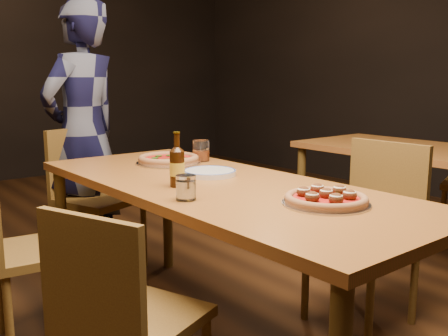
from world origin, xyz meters
TOP-DOWN VIEW (x-y plane):
  - table_main at (0.00, 0.00)m, footprint 0.80×2.00m
  - chair_main_nw at (-0.58, -0.30)m, footprint 0.51×0.51m
  - chair_main_sw at (-0.60, 0.51)m, footprint 0.47×0.47m
  - chair_main_e at (0.67, -0.28)m, footprint 0.44×0.44m
  - chair_end at (-0.01, 1.16)m, footprint 0.55×0.55m
  - pizza_meatball at (0.07, -0.55)m, footprint 0.32×0.32m
  - pizza_margherita at (0.10, 0.54)m, footprint 0.34×0.34m
  - plate_stack at (0.07, 0.15)m, footprint 0.25×0.25m
  - beer_bottle at (-0.18, 0.04)m, footprint 0.06×0.06m
  - water_glass at (-0.28, -0.18)m, footprint 0.07×0.07m
  - amber_glass at (0.28, 0.50)m, footprint 0.09×0.09m
  - diner at (-0.01, 1.37)m, footprint 0.72×0.60m

SIDE VIEW (x-z plane):
  - chair_main_nw at x=-0.58m, z-range 0.00..0.85m
  - chair_main_sw at x=-0.60m, z-range 0.00..0.88m
  - chair_main_e at x=0.67m, z-range 0.00..0.93m
  - chair_end at x=-0.01m, z-range 0.00..0.93m
  - table_main at x=0.00m, z-range 0.30..1.05m
  - plate_stack at x=0.07m, z-range 0.75..0.77m
  - pizza_meatball at x=0.07m, z-range 0.74..0.80m
  - pizza_margherita at x=0.10m, z-range 0.75..0.79m
  - water_glass at x=-0.28m, z-range 0.75..0.84m
  - amber_glass at x=0.28m, z-range 0.75..0.86m
  - beer_bottle at x=-0.18m, z-range 0.72..0.94m
  - diner at x=-0.01m, z-range 0.00..1.68m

